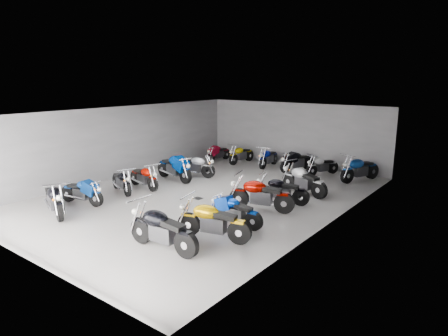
{
  "coord_description": "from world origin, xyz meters",
  "views": [
    {
      "loc": [
        9.56,
        -11.34,
        4.48
      ],
      "look_at": [
        0.3,
        0.73,
        1.0
      ],
      "focal_mm": 32.0,
      "sensor_mm": 36.0,
      "label": 1
    }
  ],
  "objects_px": {
    "motorcycle_right_a": "(162,230)",
    "motorcycle_back_e": "(322,166)",
    "motorcycle_back_c": "(268,158)",
    "motorcycle_right_d": "(260,195)",
    "motorcycle_back_b": "(241,154)",
    "motorcycle_back_d": "(297,161)",
    "motorcycle_back_f": "(360,169)",
    "drain_grate": "(198,198)",
    "motorcycle_left_a": "(54,199)",
    "motorcycle_right_f": "(303,180)",
    "motorcycle_left_f": "(194,166)",
    "motorcycle_right_b": "(213,221)",
    "motorcycle_left_c": "(122,181)",
    "motorcycle_back_a": "(218,153)",
    "motorcycle_right_c": "(235,211)",
    "motorcycle_left_d": "(144,177)",
    "motorcycle_left_e": "(174,168)",
    "motorcycle_left_b": "(82,192)",
    "motorcycle_right_e": "(281,190)"
  },
  "relations": [
    {
      "from": "motorcycle_left_f",
      "to": "motorcycle_right_c",
      "type": "relative_size",
      "value": 1.06
    },
    {
      "from": "motorcycle_back_e",
      "to": "motorcycle_right_b",
      "type": "bearing_deg",
      "value": 119.5
    },
    {
      "from": "drain_grate",
      "to": "motorcycle_back_e",
      "type": "xyz_separation_m",
      "value": [
        2.17,
        6.32,
        0.44
      ]
    },
    {
      "from": "motorcycle_back_e",
      "to": "motorcycle_back_c",
      "type": "bearing_deg",
      "value": 25.24
    },
    {
      "from": "motorcycle_left_c",
      "to": "motorcycle_right_f",
      "type": "height_order",
      "value": "motorcycle_right_f"
    },
    {
      "from": "motorcycle_back_a",
      "to": "motorcycle_right_c",
      "type": "bearing_deg",
      "value": 133.51
    },
    {
      "from": "motorcycle_left_b",
      "to": "motorcycle_back_e",
      "type": "height_order",
      "value": "motorcycle_left_b"
    },
    {
      "from": "drain_grate",
      "to": "motorcycle_back_c",
      "type": "relative_size",
      "value": 0.16
    },
    {
      "from": "motorcycle_left_d",
      "to": "motorcycle_back_a",
      "type": "distance_m",
      "value": 6.22
    },
    {
      "from": "motorcycle_right_a",
      "to": "motorcycle_right_d",
      "type": "relative_size",
      "value": 1.04
    },
    {
      "from": "motorcycle_left_f",
      "to": "motorcycle_right_b",
      "type": "height_order",
      "value": "motorcycle_right_b"
    },
    {
      "from": "motorcycle_back_b",
      "to": "motorcycle_right_d",
      "type": "bearing_deg",
      "value": 133.11
    },
    {
      "from": "motorcycle_back_c",
      "to": "motorcycle_right_d",
      "type": "bearing_deg",
      "value": 112.5
    },
    {
      "from": "motorcycle_left_b",
      "to": "motorcycle_back_a",
      "type": "bearing_deg",
      "value": 174.22
    },
    {
      "from": "motorcycle_left_b",
      "to": "motorcycle_back_f",
      "type": "relative_size",
      "value": 0.9
    },
    {
      "from": "motorcycle_right_a",
      "to": "motorcycle_back_e",
      "type": "relative_size",
      "value": 1.36
    },
    {
      "from": "motorcycle_right_d",
      "to": "motorcycle_back_f",
      "type": "xyz_separation_m",
      "value": [
        1.32,
        5.99,
        -0.01
      ]
    },
    {
      "from": "motorcycle_left_c",
      "to": "motorcycle_right_e",
      "type": "xyz_separation_m",
      "value": [
        5.69,
        2.62,
        0.02
      ]
    },
    {
      "from": "motorcycle_left_a",
      "to": "motorcycle_right_a",
      "type": "height_order",
      "value": "motorcycle_right_a"
    },
    {
      "from": "motorcycle_left_e",
      "to": "motorcycle_right_d",
      "type": "distance_m",
      "value": 5.38
    },
    {
      "from": "motorcycle_right_e",
      "to": "motorcycle_left_e",
      "type": "bearing_deg",
      "value": 74.43
    },
    {
      "from": "motorcycle_left_d",
      "to": "motorcycle_back_b",
      "type": "distance_m",
      "value": 6.46
    },
    {
      "from": "motorcycle_right_b",
      "to": "motorcycle_left_e",
      "type": "bearing_deg",
      "value": 38.58
    },
    {
      "from": "motorcycle_right_a",
      "to": "motorcycle_right_f",
      "type": "distance_m",
      "value": 7.02
    },
    {
      "from": "motorcycle_left_e",
      "to": "motorcycle_left_f",
      "type": "relative_size",
      "value": 1.17
    },
    {
      "from": "motorcycle_left_f",
      "to": "motorcycle_back_c",
      "type": "xyz_separation_m",
      "value": [
        1.61,
        3.88,
        -0.02
      ]
    },
    {
      "from": "motorcycle_left_d",
      "to": "motorcycle_back_f",
      "type": "relative_size",
      "value": 0.93
    },
    {
      "from": "motorcycle_right_a",
      "to": "motorcycle_back_c",
      "type": "relative_size",
      "value": 1.17
    },
    {
      "from": "motorcycle_back_b",
      "to": "motorcycle_back_e",
      "type": "distance_m",
      "value": 4.52
    },
    {
      "from": "drain_grate",
      "to": "motorcycle_left_a",
      "type": "bearing_deg",
      "value": -121.29
    },
    {
      "from": "motorcycle_right_a",
      "to": "motorcycle_back_b",
      "type": "distance_m",
      "value": 11.21
    },
    {
      "from": "motorcycle_left_c",
      "to": "motorcycle_right_b",
      "type": "bearing_deg",
      "value": 96.03
    },
    {
      "from": "motorcycle_left_d",
      "to": "motorcycle_left_e",
      "type": "relative_size",
      "value": 0.84
    },
    {
      "from": "motorcycle_back_e",
      "to": "motorcycle_right_a",
      "type": "bearing_deg",
      "value": 115.44
    },
    {
      "from": "motorcycle_left_f",
      "to": "motorcycle_right_f",
      "type": "height_order",
      "value": "motorcycle_right_f"
    },
    {
      "from": "motorcycle_left_a",
      "to": "motorcycle_back_f",
      "type": "height_order",
      "value": "motorcycle_back_f"
    },
    {
      "from": "motorcycle_back_a",
      "to": "motorcycle_back_d",
      "type": "height_order",
      "value": "motorcycle_back_d"
    },
    {
      "from": "motorcycle_left_a",
      "to": "motorcycle_back_c",
      "type": "relative_size",
      "value": 1.08
    },
    {
      "from": "motorcycle_right_b",
      "to": "motorcycle_right_e",
      "type": "relative_size",
      "value": 1.11
    },
    {
      "from": "motorcycle_back_d",
      "to": "motorcycle_right_d",
      "type": "bearing_deg",
      "value": 126.69
    },
    {
      "from": "motorcycle_left_e",
      "to": "motorcycle_back_a",
      "type": "bearing_deg",
      "value": -156.6
    },
    {
      "from": "motorcycle_back_d",
      "to": "motorcycle_back_f",
      "type": "bearing_deg",
      "value": -159.1
    },
    {
      "from": "motorcycle_right_f",
      "to": "motorcycle_right_c",
      "type": "bearing_deg",
      "value": -165.3
    },
    {
      "from": "motorcycle_back_c",
      "to": "motorcycle_left_d",
      "type": "bearing_deg",
      "value": 66.97
    },
    {
      "from": "motorcycle_back_b",
      "to": "motorcycle_right_a",
      "type": "bearing_deg",
      "value": 117.51
    },
    {
      "from": "motorcycle_right_f",
      "to": "motorcycle_back_b",
      "type": "relative_size",
      "value": 1.12
    },
    {
      "from": "motorcycle_right_d",
      "to": "motorcycle_left_f",
      "type": "bearing_deg",
      "value": 50.19
    },
    {
      "from": "motorcycle_back_d",
      "to": "motorcycle_back_e",
      "type": "relative_size",
      "value": 1.15
    },
    {
      "from": "motorcycle_left_c",
      "to": "motorcycle_back_e",
      "type": "height_order",
      "value": "motorcycle_left_c"
    },
    {
      "from": "motorcycle_left_a",
      "to": "motorcycle_back_b",
      "type": "height_order",
      "value": "motorcycle_left_a"
    }
  ]
}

